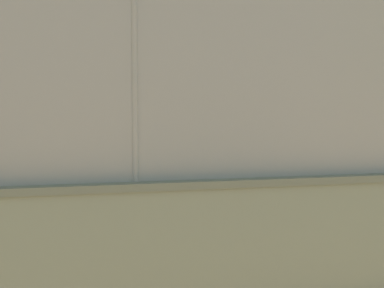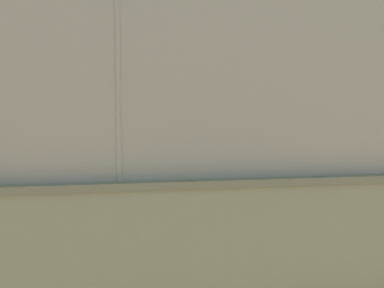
% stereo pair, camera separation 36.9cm
% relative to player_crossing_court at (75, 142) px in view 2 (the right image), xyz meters
% --- Properties ---
extents(ground_plane, '(260.00, 260.00, 0.00)m').
position_rel_player_crossing_court_xyz_m(ground_plane, '(-0.50, -0.19, -0.96)').
color(ground_plane, tan).
extents(perimeter_wall, '(29.11, 1.39, 1.45)m').
position_rel_player_crossing_court_xyz_m(perimeter_wall, '(-2.67, 10.83, -0.22)').
color(perimeter_wall, slate).
rests_on(perimeter_wall, ground_plane).
extents(fence_panel_on_wall, '(28.59, 1.07, 2.23)m').
position_rel_player_crossing_court_xyz_m(fence_panel_on_wall, '(-2.67, 10.83, 1.61)').
color(fence_panel_on_wall, gray).
rests_on(fence_panel_on_wall, perimeter_wall).
extents(player_crossing_court, '(1.15, 0.79, 1.62)m').
position_rel_player_crossing_court_xyz_m(player_crossing_court, '(0.00, 0.00, 0.00)').
color(player_crossing_court, navy).
rests_on(player_crossing_court, ground_plane).
extents(player_at_service_line, '(0.96, 0.90, 1.63)m').
position_rel_player_crossing_court_xyz_m(player_at_service_line, '(-5.09, 5.74, 0.01)').
color(player_at_service_line, black).
rests_on(player_at_service_line, ground_plane).
extents(sports_ball, '(0.22, 0.22, 0.22)m').
position_rel_player_crossing_court_xyz_m(sports_ball, '(-0.49, 0.94, -0.13)').
color(sports_ball, white).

